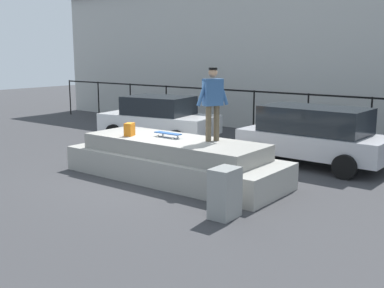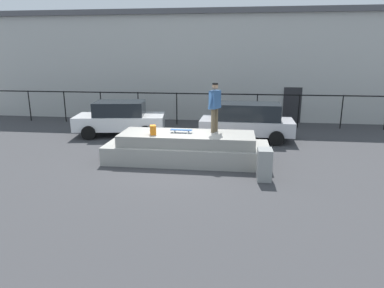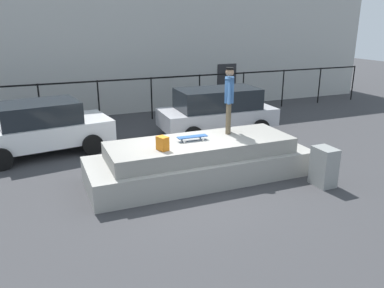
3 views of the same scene
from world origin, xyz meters
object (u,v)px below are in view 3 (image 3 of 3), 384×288
(skateboarder, at_px, (229,96))
(skateboard, at_px, (192,137))
(car_white_sedan_near, at_px, (41,127))
(utility_box, at_px, (324,167))
(car_silver_hatchback_mid, at_px, (217,110))
(backpack, at_px, (163,143))

(skateboarder, distance_m, skateboard, 1.54)
(car_white_sedan_near, bearing_deg, skateboarder, -35.59)
(car_white_sedan_near, distance_m, utility_box, 8.40)
(skateboarder, bearing_deg, car_white_sedan_near, 144.41)
(skateboard, bearing_deg, utility_box, -30.41)
(car_silver_hatchback_mid, bearing_deg, car_white_sedan_near, 178.28)
(car_white_sedan_near, height_order, utility_box, car_white_sedan_near)
(skateboarder, height_order, skateboard, skateboarder)
(utility_box, bearing_deg, skateboard, 148.94)
(car_silver_hatchback_mid, bearing_deg, skateboarder, -111.31)
(backpack, bearing_deg, utility_box, 52.86)
(skateboard, relative_size, utility_box, 0.80)
(skateboarder, distance_m, utility_box, 3.05)
(skateboarder, height_order, car_white_sedan_near, skateboarder)
(skateboard, relative_size, backpack, 2.36)
(car_white_sedan_near, bearing_deg, backpack, -57.50)
(utility_box, bearing_deg, car_white_sedan_near, 139.48)
(skateboard, xyz_separation_m, utility_box, (2.88, -1.69, -0.64))
(skateboard, bearing_deg, backpack, -155.75)
(utility_box, bearing_deg, backpack, 161.06)
(backpack, relative_size, car_silver_hatchback_mid, 0.08)
(backpack, height_order, car_white_sedan_near, car_white_sedan_near)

